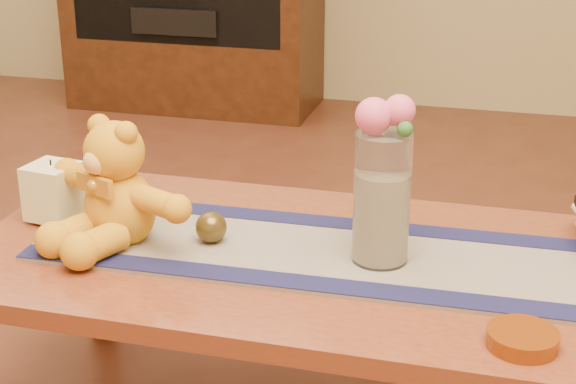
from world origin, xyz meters
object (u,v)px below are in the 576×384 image
(glass_vase, at_px, (382,198))
(amber_dish, at_px, (522,339))
(pillar_candle, at_px, (54,191))
(bronze_ball, at_px, (211,227))
(teddy_bear, at_px, (119,183))

(glass_vase, distance_m, amber_dish, 0.39)
(pillar_candle, relative_size, bronze_ball, 1.85)
(teddy_bear, bearing_deg, glass_vase, 27.33)
(bronze_ball, distance_m, amber_dish, 0.67)
(glass_vase, xyz_separation_m, amber_dish, (0.28, -0.25, -0.12))
(teddy_bear, xyz_separation_m, amber_dish, (0.81, -0.21, -0.12))
(glass_vase, distance_m, bronze_ball, 0.36)
(glass_vase, bearing_deg, amber_dish, -41.38)
(pillar_candle, distance_m, glass_vase, 0.73)
(teddy_bear, relative_size, bronze_ball, 5.57)
(pillar_candle, bearing_deg, amber_dish, -15.26)
(teddy_bear, relative_size, pillar_candle, 3.01)
(teddy_bear, xyz_separation_m, pillar_candle, (-0.19, 0.06, -0.06))
(pillar_candle, height_order, glass_vase, glass_vase)
(bronze_ball, bearing_deg, amber_dish, -20.85)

